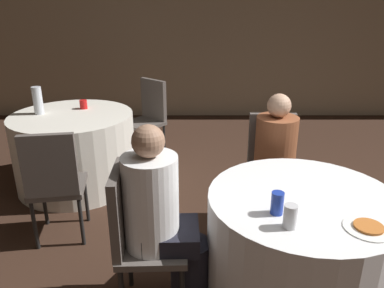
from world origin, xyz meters
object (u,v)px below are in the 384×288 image
at_px(chair_near_west, 135,230).
at_px(person_white_shirt, 164,223).
at_px(table_near, 298,251).
at_px(pizza_plate_near, 368,227).
at_px(chair_near_north, 271,160).
at_px(soda_can_silver, 290,216).
at_px(soda_can_blue, 277,203).
at_px(chair_far_south, 54,179).
at_px(bottle_far, 37,101).
at_px(chair_far_northeast, 148,112).
at_px(table_far, 75,150).
at_px(person_floral_shirt, 275,167).

distance_m(chair_near_west, person_white_shirt, 0.17).
xyz_separation_m(table_near, pizza_plate_near, (0.22, -0.32, 0.38)).
height_order(table_near, chair_near_north, chair_near_north).
height_order(soda_can_silver, soda_can_blue, same).
bearing_deg(chair_far_south, chair_near_west, -52.12).
height_order(pizza_plate_near, bottle_far, bottle_far).
xyz_separation_m(chair_far_northeast, person_white_shirt, (0.35, -2.40, 0.04)).
relative_size(table_far, chair_far_northeast, 1.28).
bearing_deg(soda_can_blue, chair_near_west, 169.17).
height_order(chair_far_northeast, person_white_shirt, person_white_shirt).
bearing_deg(bottle_far, chair_far_northeast, 36.67).
relative_size(table_far, chair_near_north, 1.28).
xyz_separation_m(table_far, soda_can_silver, (1.65, -1.93, 0.43)).
relative_size(chair_near_north, chair_far_northeast, 1.00).
xyz_separation_m(table_far, bottle_far, (-0.31, 0.03, 0.50)).
relative_size(chair_far_south, soda_can_silver, 7.56).
height_order(soda_can_blue, bottle_far, bottle_far).
relative_size(table_near, soda_can_silver, 8.99).
relative_size(table_near, chair_far_south, 1.19).
bearing_deg(soda_can_blue, person_white_shirt, 165.76).
relative_size(person_white_shirt, pizza_plate_near, 4.93).
height_order(chair_far_south, pizza_plate_near, chair_far_south).
distance_m(chair_near_west, soda_can_silver, 0.88).
xyz_separation_m(person_white_shirt, soda_can_silver, (0.63, -0.28, 0.22)).
bearing_deg(table_near, person_white_shirt, -178.16).
bearing_deg(table_near, soda_can_silver, -118.22).
distance_m(table_near, chair_near_north, 0.98).
distance_m(person_white_shirt, soda_can_blue, 0.65).
bearing_deg(chair_far_northeast, soda_can_blue, 151.74).
distance_m(table_near, chair_far_northeast, 2.65).
distance_m(table_far, chair_near_north, 1.96).
bearing_deg(soda_can_blue, chair_far_northeast, 110.36).
relative_size(table_near, bottle_far, 4.13).
bearing_deg(soda_can_silver, person_floral_shirt, 80.67).
height_order(chair_far_south, soda_can_silver, chair_far_south).
bearing_deg(person_floral_shirt, person_white_shirt, 46.49).
bearing_deg(pizza_plate_near, table_near, 124.81).
relative_size(table_far, soda_can_blue, 9.68).
bearing_deg(pizza_plate_near, chair_far_south, 153.34).
height_order(chair_near_north, chair_far_south, same).
height_order(person_floral_shirt, person_white_shirt, person_white_shirt).
bearing_deg(chair_far_northeast, soda_can_silver, 151.52).
xyz_separation_m(table_near, soda_can_blue, (-0.20, -0.18, 0.43)).
distance_m(table_far, person_white_shirt, 1.95).
xyz_separation_m(chair_far_south, pizza_plate_near, (1.88, -0.94, 0.20)).
relative_size(chair_near_west, pizza_plate_near, 3.86).
xyz_separation_m(person_white_shirt, bottle_far, (-1.33, 1.68, 0.29)).
height_order(table_far, soda_can_silver, soda_can_silver).
height_order(person_floral_shirt, bottle_far, person_floral_shirt).
xyz_separation_m(table_near, soda_can_silver, (-0.16, -0.30, 0.43)).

